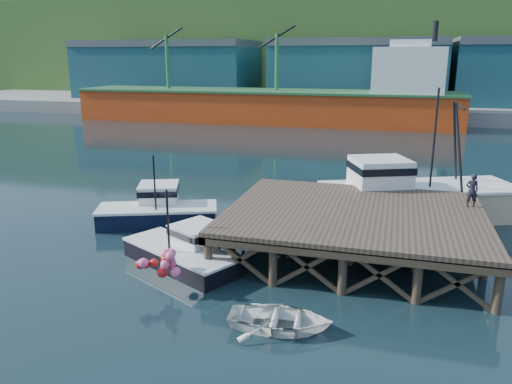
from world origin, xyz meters
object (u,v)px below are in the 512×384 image
(trawler, at_px, (416,192))
(dinghy, at_px, (280,319))
(dockworker, at_px, (472,190))
(boat_black, at_px, (185,250))
(boat_navy, at_px, (158,209))

(trawler, distance_m, dinghy, 15.30)
(dinghy, height_order, dockworker, dockworker)
(boat_black, height_order, dockworker, dockworker)
(boat_navy, height_order, boat_black, boat_navy)
(dinghy, bearing_deg, boat_black, 46.67)
(boat_navy, relative_size, dockworker, 4.25)
(boat_navy, relative_size, dinghy, 1.93)
(boat_navy, relative_size, boat_black, 1.11)
(boat_navy, distance_m, trawler, 15.02)
(boat_navy, xyz_separation_m, dockworker, (16.51, 0.81, 2.12))
(trawler, relative_size, dinghy, 3.28)
(boat_navy, xyz_separation_m, trawler, (14.10, 5.14, 0.73))
(dinghy, bearing_deg, trawler, -23.22)
(boat_navy, bearing_deg, trawler, -0.80)
(dinghy, bearing_deg, boat_navy, 39.88)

